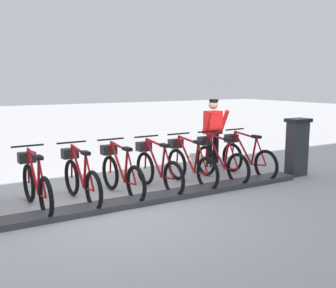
% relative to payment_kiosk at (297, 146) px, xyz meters
% --- Properties ---
extents(ground_plane, '(60.00, 60.00, 0.00)m').
position_rel_payment_kiosk_xyz_m(ground_plane, '(-0.05, 4.57, -0.67)').
color(ground_plane, silver).
extents(dock_rail_base, '(0.44, 8.41, 0.10)m').
position_rel_payment_kiosk_xyz_m(dock_rail_base, '(-0.05, 4.57, -0.62)').
color(dock_rail_base, '#47474C').
rests_on(dock_rail_base, ground).
extents(payment_kiosk, '(0.36, 0.52, 1.28)m').
position_rel_payment_kiosk_xyz_m(payment_kiosk, '(0.00, 0.00, 0.00)').
color(payment_kiosk, '#38383D').
rests_on(payment_kiosk, ground).
extents(bike_docked_0, '(1.72, 0.54, 1.02)m').
position_rel_payment_kiosk_xyz_m(bike_docked_0, '(0.57, 0.97, -0.24)').
color(bike_docked_0, black).
rests_on(bike_docked_0, ground).
extents(bike_docked_1, '(1.72, 0.54, 1.02)m').
position_rel_payment_kiosk_xyz_m(bike_docked_1, '(0.57, 1.73, -0.24)').
color(bike_docked_1, black).
rests_on(bike_docked_1, ground).
extents(bike_docked_2, '(1.72, 0.54, 1.02)m').
position_rel_payment_kiosk_xyz_m(bike_docked_2, '(0.57, 2.49, -0.24)').
color(bike_docked_2, black).
rests_on(bike_docked_2, ground).
extents(bike_docked_3, '(1.72, 0.54, 1.02)m').
position_rel_payment_kiosk_xyz_m(bike_docked_3, '(0.57, 3.25, -0.24)').
color(bike_docked_3, black).
rests_on(bike_docked_3, ground).
extents(bike_docked_4, '(1.72, 0.54, 1.02)m').
position_rel_payment_kiosk_xyz_m(bike_docked_4, '(0.57, 4.01, -0.24)').
color(bike_docked_4, black).
rests_on(bike_docked_4, ground).
extents(bike_docked_5, '(1.72, 0.54, 1.02)m').
position_rel_payment_kiosk_xyz_m(bike_docked_5, '(0.57, 4.77, -0.24)').
color(bike_docked_5, black).
rests_on(bike_docked_5, ground).
extents(bike_docked_6, '(1.72, 0.54, 1.02)m').
position_rel_payment_kiosk_xyz_m(bike_docked_6, '(0.57, 5.54, -0.24)').
color(bike_docked_6, black).
rests_on(bike_docked_6, ground).
extents(worker_near_rack, '(0.46, 0.63, 1.66)m').
position_rel_payment_kiosk_xyz_m(worker_near_rack, '(1.64, 1.09, 0.24)').
color(worker_near_rack, white).
rests_on(worker_near_rack, ground).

